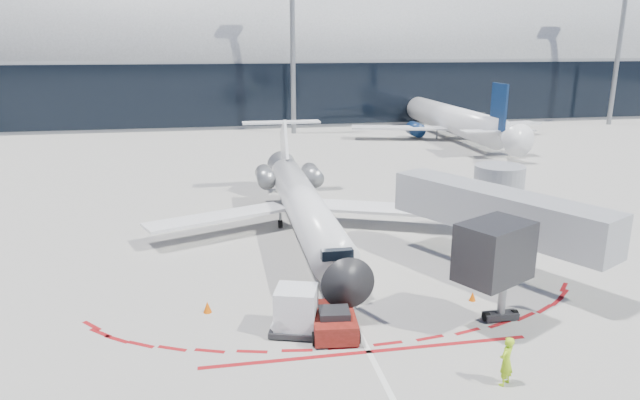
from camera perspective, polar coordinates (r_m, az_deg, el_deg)
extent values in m
plane|color=gray|center=(34.79, -0.05, -5.47)|extent=(260.00, 260.00, 0.00)
cube|color=silver|center=(36.63, -0.61, -4.36)|extent=(0.25, 40.00, 0.01)
cube|color=maroon|center=(24.64, 4.90, -14.89)|extent=(14.00, 0.25, 0.01)
cube|color=#989B9E|center=(97.42, -7.03, 10.98)|extent=(150.00, 24.00, 10.00)
cylinder|color=#989B9E|center=(97.17, -7.13, 13.92)|extent=(150.00, 24.00, 24.00)
cube|color=black|center=(85.44, -6.52, 10.38)|extent=(150.00, 0.20, 9.00)
cube|color=#96989F|center=(32.43, 17.28, -1.06)|extent=(8.22, 12.61, 2.30)
cube|color=black|center=(26.24, 17.04, -4.92)|extent=(3.86, 3.44, 2.60)
cylinder|color=gray|center=(27.81, 17.76, -9.15)|extent=(0.36, 0.36, 2.40)
cube|color=black|center=(28.22, 17.60, -10.96)|extent=(1.60, 0.60, 0.30)
cylinder|color=#96989F|center=(39.02, 17.30, -0.15)|extent=(3.20, 3.20, 4.80)
cylinder|color=black|center=(39.62, 17.06, -3.15)|extent=(4.00, 4.00, 0.50)
cylinder|color=gray|center=(80.69, -2.75, 15.50)|extent=(0.70, 0.70, 25.00)
cylinder|color=gray|center=(100.46, 27.77, 13.80)|extent=(0.70, 0.70, 25.00)
cylinder|color=silver|center=(37.14, -1.56, -0.64)|extent=(2.45, 19.96, 2.45)
cone|color=black|center=(26.69, 2.19, -7.25)|extent=(2.45, 2.54, 2.45)
cone|color=silver|center=(48.31, -3.68, 3.12)|extent=(2.45, 3.27, 2.45)
cube|color=black|center=(27.83, 1.55, -5.17)|extent=(1.54, 1.27, 0.50)
cube|color=silver|center=(38.28, -10.22, -1.67)|extent=(9.72, 5.76, 0.28)
cube|color=silver|center=(39.84, 6.17, -0.83)|extent=(9.72, 5.76, 0.28)
cube|color=silver|center=(47.00, -3.59, 5.49)|extent=(0.23, 4.26, 4.33)
cube|color=silver|center=(48.62, -3.90, 7.76)|extent=(6.53, 1.45, 0.15)
cylinder|color=slate|center=(44.55, -5.51, 2.33)|extent=(1.36, 3.08, 1.36)
cylinder|color=slate|center=(45.00, -0.78, 2.53)|extent=(1.36, 3.08, 1.36)
cylinder|color=black|center=(30.04, 0.94, -8.45)|extent=(0.20, 0.51, 0.51)
cylinder|color=black|center=(39.66, -3.99, -2.40)|extent=(0.27, 0.58, 0.58)
cylinder|color=black|center=(40.03, -0.11, -2.19)|extent=(0.27, 0.58, 0.58)
cylinder|color=gray|center=(29.95, 0.95, -8.02)|extent=(0.16, 0.16, 1.00)
cube|color=#50120B|center=(25.78, 1.36, -12.08)|extent=(2.15, 3.17, 0.84)
cube|color=black|center=(25.27, 1.44, -11.24)|extent=(1.41, 1.25, 0.33)
cylinder|color=gray|center=(27.69, 0.89, -10.46)|extent=(0.33, 2.44, 0.09)
cylinder|color=black|center=(24.90, -0.47, -13.70)|extent=(0.32, 0.62, 0.60)
cylinder|color=black|center=(25.08, 3.70, -13.50)|extent=(0.32, 0.62, 0.60)
cylinder|color=black|center=(26.72, -0.82, -11.55)|extent=(0.32, 0.62, 0.60)
cylinder|color=black|center=(26.89, 3.04, -11.38)|extent=(0.32, 0.62, 0.60)
imported|color=#A2DA17|center=(23.13, 18.12, -15.07)|extent=(0.86, 0.79, 1.96)
cube|color=black|center=(25.99, -2.37, -12.63)|extent=(2.67, 2.44, 0.24)
cube|color=white|center=(25.54, -2.40, -10.66)|extent=(2.18, 2.10, 1.77)
cylinder|color=black|center=(25.55, -4.64, -13.43)|extent=(0.17, 0.24, 0.22)
cylinder|color=black|center=(25.30, -0.59, -13.69)|extent=(0.17, 0.24, 0.22)
cylinder|color=black|center=(26.80, -4.04, -11.96)|extent=(0.17, 0.24, 0.22)
cylinder|color=black|center=(26.55, -0.19, -12.19)|extent=(0.17, 0.24, 0.22)
cone|color=#D75304|center=(28.13, -11.19, -10.45)|extent=(0.41, 0.41, 0.56)
cone|color=#D75304|center=(29.77, 15.01, -9.28)|extent=(0.34, 0.34, 0.47)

